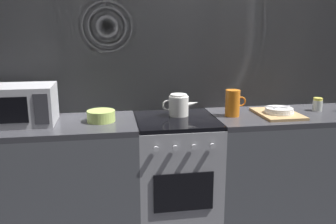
% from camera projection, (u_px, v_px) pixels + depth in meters
% --- Properties ---
extents(back_wall, '(3.60, 0.05, 2.40)m').
position_uv_depth(back_wall, '(169.00, 73.00, 2.88)').
color(back_wall, gray).
rests_on(back_wall, ground_plane).
extents(counter_left, '(1.20, 0.60, 0.90)m').
position_uv_depth(counter_left, '(55.00, 183.00, 2.61)').
color(counter_left, '#515459').
rests_on(counter_left, ground_plane).
extents(stove_unit, '(0.60, 0.63, 0.90)m').
position_uv_depth(stove_unit, '(176.00, 175.00, 2.75)').
color(stove_unit, '#9E9EA3').
rests_on(stove_unit, ground_plane).
extents(counter_right, '(1.20, 0.60, 0.90)m').
position_uv_depth(counter_right, '(284.00, 167.00, 2.89)').
color(counter_right, '#515459').
rests_on(counter_right, ground_plane).
extents(microwave, '(0.46, 0.35, 0.27)m').
position_uv_depth(microwave, '(21.00, 105.00, 2.47)').
color(microwave, '#B2B2B7').
rests_on(microwave, counter_left).
extents(kettle, '(0.28, 0.15, 0.17)m').
position_uv_depth(kettle, '(179.00, 105.00, 2.71)').
color(kettle, white).
rests_on(kettle, stove_unit).
extents(mixing_bowl, '(0.20, 0.20, 0.08)m').
position_uv_depth(mixing_bowl, '(101.00, 116.00, 2.55)').
color(mixing_bowl, '#B7D166').
rests_on(mixing_bowl, counter_left).
extents(pitcher, '(0.16, 0.11, 0.20)m').
position_uv_depth(pitcher, '(233.00, 103.00, 2.69)').
color(pitcher, orange).
rests_on(pitcher, counter_right).
extents(dish_pile, '(0.30, 0.40, 0.07)m').
position_uv_depth(dish_pile, '(278.00, 112.00, 2.73)').
color(dish_pile, tan).
rests_on(dish_pile, counter_right).
extents(spice_jar, '(0.08, 0.08, 0.10)m').
position_uv_depth(spice_jar, '(317.00, 104.00, 2.87)').
color(spice_jar, silver).
rests_on(spice_jar, counter_right).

